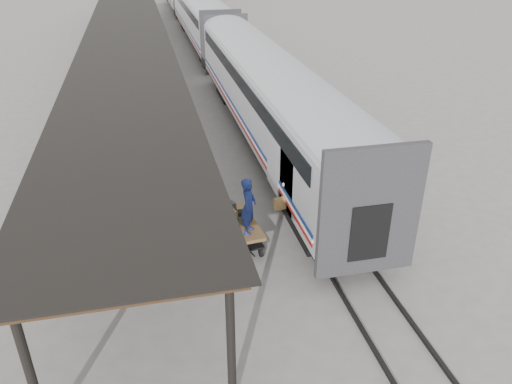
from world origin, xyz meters
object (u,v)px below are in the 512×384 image
at_px(pedestrian, 147,98).
at_px(porter, 249,206).
at_px(luggage_tug, 148,77).
at_px(baggage_cart, 238,228).

bearing_deg(pedestrian, porter, 108.61).
relative_size(luggage_tug, pedestrian, 0.87).
relative_size(porter, pedestrian, 1.08).
bearing_deg(luggage_tug, pedestrian, -74.22).
bearing_deg(pedestrian, luggage_tug, -83.80).
xyz_separation_m(luggage_tug, porter, (2.54, -22.00, 1.28)).
bearing_deg(pedestrian, baggage_cart, 108.12).
relative_size(baggage_cart, porter, 1.30).
bearing_deg(luggage_tug, baggage_cart, -65.84).
height_order(porter, pedestrian, porter).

